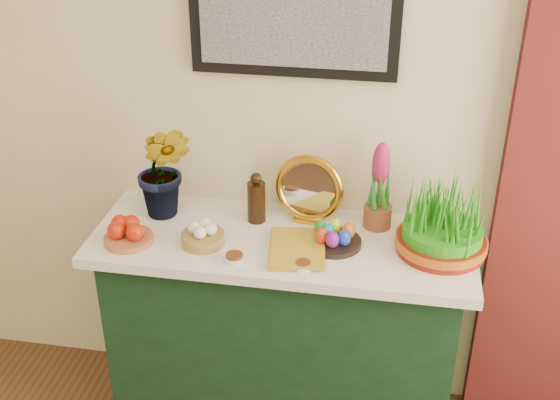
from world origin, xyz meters
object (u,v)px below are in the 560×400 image
object	(u,v)px
book	(269,247)
wheatgrass_sabzeh	(443,223)
hyacinth_green	(163,155)
mirror	(309,190)
sideboard	(282,336)

from	to	relation	value
book	wheatgrass_sabzeh	xyz separation A→B (m)	(0.60, 0.11, 0.10)
hyacinth_green	wheatgrass_sabzeh	size ratio (longest dim) A/B	1.57
mirror	book	size ratio (longest dim) A/B	1.05
sideboard	wheatgrass_sabzeh	bearing A→B (deg)	0.12
sideboard	mirror	bearing A→B (deg)	61.05
mirror	wheatgrass_sabzeh	bearing A→B (deg)	-15.70
sideboard	hyacinth_green	world-z (taller)	hyacinth_green
hyacinth_green	mirror	xyz separation A→B (m)	(0.54, 0.06, -0.13)
mirror	book	bearing A→B (deg)	-112.97
hyacinth_green	mirror	distance (m)	0.56
hyacinth_green	wheatgrass_sabzeh	bearing A→B (deg)	-0.72
sideboard	hyacinth_green	size ratio (longest dim) A/B	2.56
sideboard	book	bearing A→B (deg)	-104.40
sideboard	book	size ratio (longest dim) A/B	5.01
sideboard	book	distance (m)	0.50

